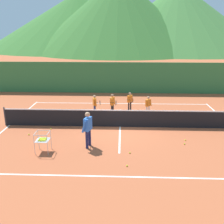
{
  "coord_description": "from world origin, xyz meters",
  "views": [
    {
      "loc": [
        0.07,
        -13.0,
        5.09
      ],
      "look_at": [
        -0.41,
        -0.65,
        1.06
      ],
      "focal_mm": 40.72,
      "sensor_mm": 36.0,
      "label": 1
    }
  ],
  "objects_px": {
    "student_0": "(95,103)",
    "tennis_ball_5": "(127,166)",
    "tennis_net": "(120,118)",
    "instructor": "(88,126)",
    "student_3": "(148,104)",
    "student_1": "(113,102)",
    "tennis_ball_2": "(29,135)",
    "student_2": "(130,100)",
    "tennis_ball_1": "(185,140)",
    "ball_cart": "(43,139)",
    "tennis_ball_3": "(51,129)",
    "tennis_ball_0": "(184,144)",
    "tennis_ball_4": "(130,153)"
  },
  "relations": [
    {
      "from": "student_2",
      "to": "tennis_ball_5",
      "type": "distance_m",
      "value": 7.14
    },
    {
      "from": "student_0",
      "to": "tennis_ball_2",
      "type": "bearing_deg",
      "value": -131.74
    },
    {
      "from": "ball_cart",
      "to": "student_2",
      "type": "bearing_deg",
      "value": 56.67
    },
    {
      "from": "student_1",
      "to": "student_2",
      "type": "xyz_separation_m",
      "value": [
        1.1,
        0.8,
        -0.05
      ]
    },
    {
      "from": "tennis_ball_0",
      "to": "tennis_ball_2",
      "type": "xyz_separation_m",
      "value": [
        -7.61,
        0.79,
        0.0
      ]
    },
    {
      "from": "tennis_ball_3",
      "to": "student_1",
      "type": "bearing_deg",
      "value": 38.78
    },
    {
      "from": "student_0",
      "to": "tennis_ball_5",
      "type": "relative_size",
      "value": 18.51
    },
    {
      "from": "student_1",
      "to": "tennis_ball_3",
      "type": "distance_m",
      "value": 4.19
    },
    {
      "from": "student_1",
      "to": "tennis_ball_4",
      "type": "xyz_separation_m",
      "value": [
        0.94,
        -5.19,
        -0.77
      ]
    },
    {
      "from": "tennis_net",
      "to": "tennis_ball_5",
      "type": "distance_m",
      "value": 4.27
    },
    {
      "from": "tennis_ball_0",
      "to": "ball_cart",
      "type": "bearing_deg",
      "value": -171.3
    },
    {
      "from": "ball_cart",
      "to": "tennis_ball_5",
      "type": "bearing_deg",
      "value": -17.33
    },
    {
      "from": "student_0",
      "to": "tennis_ball_0",
      "type": "relative_size",
      "value": 18.51
    },
    {
      "from": "student_3",
      "to": "tennis_ball_1",
      "type": "distance_m",
      "value": 4.09
    },
    {
      "from": "ball_cart",
      "to": "tennis_ball_0",
      "type": "distance_m",
      "value": 6.43
    },
    {
      "from": "tennis_ball_1",
      "to": "tennis_ball_3",
      "type": "height_order",
      "value": "same"
    },
    {
      "from": "student_1",
      "to": "tennis_ball_1",
      "type": "xyz_separation_m",
      "value": [
        3.64,
        -3.77,
        -0.77
      ]
    },
    {
      "from": "student_0",
      "to": "student_2",
      "type": "xyz_separation_m",
      "value": [
        2.19,
        0.83,
        -0.01
      ]
    },
    {
      "from": "instructor",
      "to": "student_1",
      "type": "relative_size",
      "value": 1.25
    },
    {
      "from": "student_3",
      "to": "tennis_ball_2",
      "type": "distance_m",
      "value": 7.19
    },
    {
      "from": "tennis_ball_0",
      "to": "tennis_ball_4",
      "type": "bearing_deg",
      "value": -158.82
    },
    {
      "from": "tennis_net",
      "to": "instructor",
      "type": "xyz_separation_m",
      "value": [
        -1.42,
        -2.54,
        0.5
      ]
    },
    {
      "from": "student_3",
      "to": "tennis_ball_0",
      "type": "distance_m",
      "value": 4.45
    },
    {
      "from": "tennis_ball_4",
      "to": "instructor",
      "type": "bearing_deg",
      "value": 162.58
    },
    {
      "from": "tennis_ball_1",
      "to": "tennis_ball_5",
      "type": "distance_m",
      "value": 3.81
    },
    {
      "from": "tennis_ball_2",
      "to": "tennis_ball_4",
      "type": "distance_m",
      "value": 5.35
    },
    {
      "from": "tennis_ball_0",
      "to": "tennis_ball_3",
      "type": "relative_size",
      "value": 1.0
    },
    {
      "from": "tennis_ball_3",
      "to": "tennis_ball_1",
      "type": "bearing_deg",
      "value": -9.84
    },
    {
      "from": "student_1",
      "to": "tennis_ball_4",
      "type": "relative_size",
      "value": 19.58
    },
    {
      "from": "student_3",
      "to": "student_1",
      "type": "bearing_deg",
      "value": 179.91
    },
    {
      "from": "tennis_ball_2",
      "to": "student_2",
      "type": "bearing_deg",
      "value": 38.94
    },
    {
      "from": "tennis_ball_0",
      "to": "tennis_ball_5",
      "type": "xyz_separation_m",
      "value": [
        -2.71,
        -2.1,
        0.0
      ]
    },
    {
      "from": "tennis_ball_0",
      "to": "instructor",
      "type": "bearing_deg",
      "value": -174.76
    },
    {
      "from": "tennis_net",
      "to": "tennis_ball_3",
      "type": "xyz_separation_m",
      "value": [
        -3.7,
        -0.52,
        -0.47
      ]
    },
    {
      "from": "student_3",
      "to": "tennis_ball_5",
      "type": "xyz_separation_m",
      "value": [
        -1.39,
        -6.29,
        -0.69
      ]
    },
    {
      "from": "instructor",
      "to": "ball_cart",
      "type": "distance_m",
      "value": 2.02
    },
    {
      "from": "tennis_net",
      "to": "student_3",
      "type": "height_order",
      "value": "student_3"
    },
    {
      "from": "student_0",
      "to": "tennis_ball_5",
      "type": "xyz_separation_m",
      "value": [
        1.89,
        -6.27,
        -0.72
      ]
    },
    {
      "from": "tennis_ball_0",
      "to": "tennis_ball_3",
      "type": "distance_m",
      "value": 6.91
    },
    {
      "from": "student_2",
      "to": "ball_cart",
      "type": "relative_size",
      "value": 1.39
    },
    {
      "from": "student_1",
      "to": "student_3",
      "type": "bearing_deg",
      "value": -0.09
    },
    {
      "from": "student_2",
      "to": "tennis_ball_0",
      "type": "xyz_separation_m",
      "value": [
        2.41,
        -4.99,
        -0.72
      ]
    },
    {
      "from": "tennis_ball_2",
      "to": "ball_cart",
      "type": "bearing_deg",
      "value": -53.93
    },
    {
      "from": "student_1",
      "to": "tennis_ball_3",
      "type": "bearing_deg",
      "value": -141.22
    },
    {
      "from": "student_0",
      "to": "student_3",
      "type": "xyz_separation_m",
      "value": [
        3.29,
        0.03,
        -0.03
      ]
    },
    {
      "from": "student_3",
      "to": "tennis_ball_5",
      "type": "bearing_deg",
      "value": -102.47
    },
    {
      "from": "tennis_net",
      "to": "instructor",
      "type": "height_order",
      "value": "instructor"
    },
    {
      "from": "tennis_ball_2",
      "to": "student_0",
      "type": "bearing_deg",
      "value": 48.26
    },
    {
      "from": "student_2",
      "to": "tennis_ball_4",
      "type": "relative_size",
      "value": 18.37
    },
    {
      "from": "student_2",
      "to": "tennis_ball_2",
      "type": "xyz_separation_m",
      "value": [
        -5.2,
        -4.2,
        -0.72
      ]
    }
  ]
}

